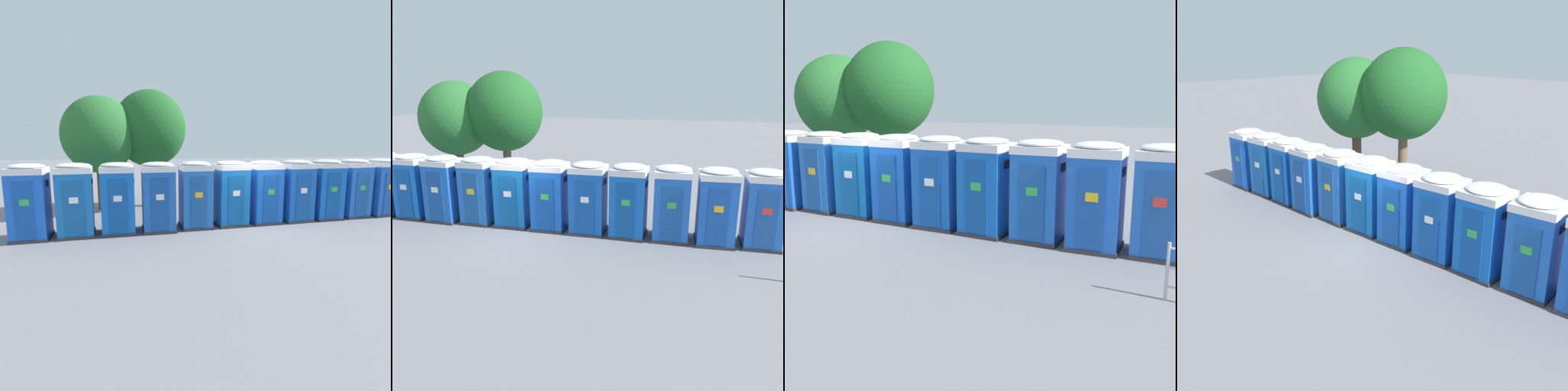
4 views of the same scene
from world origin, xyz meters
TOP-DOWN VIEW (x-y plane):
  - ground_plane at (0.00, 0.00)m, footprint 120.00×120.00m
  - portapotty_2 at (-5.02, 0.10)m, footprint 1.23×1.25m
  - portapotty_3 at (-3.59, 0.13)m, footprint 1.24×1.25m
  - portapotty_4 at (-2.17, 0.33)m, footprint 1.21×1.24m
  - portapotty_5 at (-0.75, 0.44)m, footprint 1.33×1.31m
  - portapotty_6 at (0.68, 0.52)m, footprint 1.30×1.30m
  - portapotty_7 at (2.10, 0.61)m, footprint 1.33×1.31m
  - portapotty_8 at (3.53, 0.70)m, footprint 1.27×1.25m
  - portapotty_9 at (4.95, 0.86)m, footprint 1.34×1.33m
  - portapotty_10 at (6.37, 0.92)m, footprint 1.35×1.33m
  - portapotty_11 at (7.79, 1.13)m, footprint 1.28×1.29m
  - street_tree_0 at (-3.64, 4.99)m, footprint 3.64×3.64m
  - street_tree_1 at (-6.04, 4.41)m, footprint 3.52×3.52m

SIDE VIEW (x-z plane):
  - ground_plane at x=0.00m, z-range 0.00..0.00m
  - portapotty_7 at x=2.10m, z-range 0.01..2.55m
  - portapotty_5 at x=-0.75m, z-range 0.01..2.55m
  - portapotty_10 at x=6.37m, z-range 0.01..2.55m
  - portapotty_8 at x=3.53m, z-range 0.01..2.55m
  - portapotty_9 at x=4.95m, z-range 0.01..2.55m
  - portapotty_6 at x=0.68m, z-range 0.01..2.55m
  - portapotty_3 at x=-3.59m, z-range 0.01..2.55m
  - portapotty_11 at x=7.79m, z-range 0.01..2.55m
  - portapotty_2 at x=-5.02m, z-range 0.01..2.55m
  - portapotty_4 at x=-2.17m, z-range 0.01..2.55m
  - street_tree_1 at x=-6.04m, z-range 0.88..6.29m
  - street_tree_0 at x=-3.64m, z-range 1.00..6.84m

